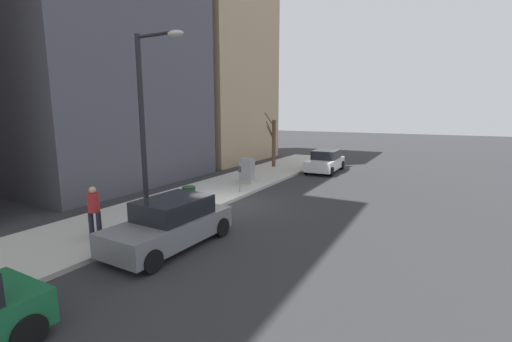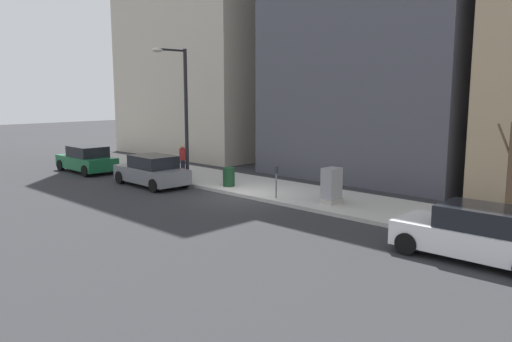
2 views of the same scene
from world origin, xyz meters
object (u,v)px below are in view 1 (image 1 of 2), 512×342
(parking_meter, at_px, (240,176))
(streetlamp, at_px, (148,117))
(utility_box, at_px, (247,171))
(trash_bin, at_px, (189,197))
(pedestrian_near_meter, at_px, (94,208))
(parked_car_white, at_px, (325,161))
(parked_car_grey, at_px, (171,224))
(bare_tree, at_px, (273,142))
(office_tower_left, at_px, (205,37))
(office_block_center, at_px, (80,17))

(parking_meter, xyz_separation_m, streetlamp, (-0.17, 6.12, 3.04))
(utility_box, xyz_separation_m, trash_bin, (-0.40, 5.63, -0.25))
(parking_meter, bearing_deg, pedestrian_near_meter, 82.98)
(utility_box, relative_size, pedestrian_near_meter, 0.86)
(parked_car_white, relative_size, parked_car_grey, 1.00)
(bare_tree, bearing_deg, pedestrian_near_meter, 94.47)
(utility_box, xyz_separation_m, pedestrian_near_meter, (0.08, 9.79, 0.24))
(office_tower_left, height_order, office_block_center, office_tower_left)
(utility_box, bearing_deg, office_block_center, 15.71)
(utility_box, distance_m, office_tower_left, 15.77)
(office_block_center, bearing_deg, parked_car_grey, 153.02)
(parked_car_white, height_order, office_block_center, office_block_center)
(bare_tree, relative_size, trash_bin, 4.46)
(utility_box, distance_m, bare_tree, 6.52)
(parked_car_white, distance_m, pedestrian_near_meter, 16.67)
(parking_meter, xyz_separation_m, office_tower_left, (9.91, -10.67, 9.62))
(parked_car_white, bearing_deg, parked_car_grey, 87.83)
(utility_box, height_order, trash_bin, utility_box)
(parked_car_white, xyz_separation_m, pedestrian_near_meter, (2.64, 16.46, 0.35))
(office_block_center, bearing_deg, trash_bin, 164.27)
(parked_car_grey, bearing_deg, office_tower_left, -55.04)
(bare_tree, relative_size, office_tower_left, 0.19)
(parked_car_grey, distance_m, pedestrian_near_meter, 2.67)
(parked_car_white, distance_m, trash_bin, 12.48)
(parked_car_white, relative_size, office_tower_left, 0.20)
(parked_car_grey, relative_size, office_tower_left, 0.20)
(streetlamp, relative_size, office_tower_left, 0.31)
(parked_car_grey, relative_size, parking_meter, 3.15)
(utility_box, distance_m, office_block_center, 13.52)
(pedestrian_near_meter, distance_m, office_tower_left, 22.46)
(parked_car_white, height_order, utility_box, utility_box)
(utility_box, relative_size, office_block_center, 0.07)
(office_tower_left, bearing_deg, parked_car_grey, 123.40)
(parking_meter, relative_size, pedestrian_near_meter, 0.81)
(utility_box, relative_size, bare_tree, 0.36)
(streetlamp, distance_m, office_tower_left, 20.66)
(parking_meter, distance_m, trash_bin, 3.47)
(streetlamp, xyz_separation_m, office_block_center, (10.82, -5.58, 5.73))
(parking_meter, bearing_deg, streetlamp, 91.56)
(pedestrian_near_meter, bearing_deg, parked_car_white, 44.56)
(parked_car_white, xyz_separation_m, trash_bin, (2.15, 12.29, -0.14))
(streetlamp, relative_size, bare_tree, 1.62)
(pedestrian_near_meter, height_order, office_block_center, office_block_center)
(trash_bin, relative_size, office_tower_left, 0.04)
(parked_car_grey, distance_m, utility_box, 9.31)
(parked_car_grey, height_order, bare_tree, bare_tree)
(parked_car_grey, bearing_deg, streetlamp, -23.07)
(parked_car_grey, xyz_separation_m, pedestrian_near_meter, (2.52, 0.81, 0.35))
(parking_meter, xyz_separation_m, pedestrian_near_meter, (0.93, 7.59, 0.11))
(parked_car_grey, xyz_separation_m, utility_box, (2.44, -8.98, 0.11))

